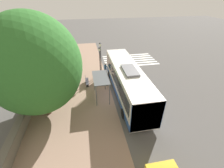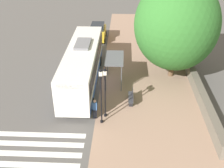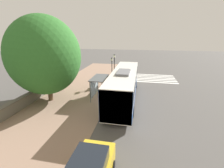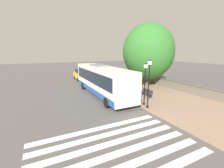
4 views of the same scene
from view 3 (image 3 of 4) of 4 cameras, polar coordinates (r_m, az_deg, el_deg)
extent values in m
plane|color=#514F4C|center=(17.69, -1.15, -6.16)|extent=(120.00, 120.00, 0.00)
cube|color=#937560|center=(19.06, -14.55, -4.88)|extent=(9.00, 44.00, 0.02)
cube|color=silver|center=(24.98, 14.08, 0.75)|extent=(9.00, 0.50, 0.01)
cube|color=silver|center=(25.89, 13.99, 1.38)|extent=(9.00, 0.50, 0.01)
cube|color=silver|center=(26.80, 13.90, 1.97)|extent=(9.00, 0.50, 0.01)
cube|color=silver|center=(27.71, 13.82, 2.52)|extent=(9.00, 0.50, 0.01)
cube|color=silver|center=(28.62, 13.74, 3.03)|extent=(9.00, 0.50, 0.01)
cube|color=silver|center=(29.54, 13.67, 3.51)|extent=(9.00, 0.50, 0.01)
cube|color=#6B6356|center=(20.87, -24.81, -2.38)|extent=(0.50, 20.00, 1.10)
cube|color=#5B5449|center=(20.69, -25.02, -0.85)|extent=(0.60, 20.00, 0.08)
cube|color=silver|center=(17.23, 4.61, 0.04)|extent=(2.62, 12.05, 2.98)
cube|color=black|center=(17.11, 4.64, 1.27)|extent=(2.66, 11.09, 1.31)
cube|color=#264C93|center=(17.64, 4.51, -3.64)|extent=(2.66, 11.81, 0.60)
cube|color=#264C93|center=(11.74, 1.28, -9.11)|extent=(2.66, 0.06, 2.86)
cube|color=black|center=(22.72, 6.40, 7.61)|extent=(1.97, 0.08, 0.42)
cube|color=slate|center=(15.92, 4.39, 4.49)|extent=(1.31, 2.65, 0.22)
cylinder|color=black|center=(21.80, 2.55, 0.09)|extent=(0.30, 1.00, 1.00)
cylinder|color=black|center=(21.61, 9.01, -0.30)|extent=(0.30, 1.00, 1.00)
cylinder|color=black|center=(14.59, -2.09, -9.65)|extent=(0.30, 1.00, 1.00)
cylinder|color=black|center=(14.30, 7.73, -10.45)|extent=(0.30, 1.00, 1.00)
cylinder|color=#515459|center=(16.38, -3.79, -3.49)|extent=(0.08, 0.08, 2.51)
cylinder|color=#515459|center=(19.10, -1.57, -0.21)|extent=(0.08, 0.08, 2.51)
cylinder|color=#515459|center=(16.76, -8.30, -3.14)|extent=(0.08, 0.08, 2.51)
cylinder|color=#515459|center=(19.42, -5.48, 0.03)|extent=(0.08, 0.08, 2.51)
cube|color=#515459|center=(17.49, -4.82, 2.41)|extent=(1.66, 3.28, 0.08)
cube|color=silver|center=(18.03, -6.74, -1.06)|extent=(0.03, 2.68, 2.01)
cylinder|color=#2D3347|center=(23.03, 1.79, 0.85)|extent=(0.12, 0.12, 0.81)
cylinder|color=#2D3347|center=(23.00, 2.19, 0.83)|extent=(0.12, 0.12, 0.81)
cube|color=#38609E|center=(22.80, 2.01, 2.59)|extent=(0.34, 0.22, 0.65)
sphere|color=tan|center=(22.69, 2.02, 3.65)|extent=(0.22, 0.22, 0.22)
cube|color=#333338|center=(21.38, -6.34, -0.53)|extent=(0.40, 1.80, 0.06)
cube|color=#333338|center=(21.36, -6.80, 0.09)|extent=(0.04, 1.80, 0.40)
cube|color=black|center=(20.81, -6.89, -1.75)|extent=(0.32, 0.06, 0.45)
cube|color=black|center=(22.11, -5.78, -0.48)|extent=(0.32, 0.06, 0.45)
cylinder|color=black|center=(23.68, 0.86, 0.55)|extent=(0.24, 0.24, 0.16)
cylinder|color=black|center=(23.16, 0.88, 5.12)|extent=(0.10, 0.10, 4.04)
cube|color=silver|center=(22.75, 0.91, 10.50)|extent=(0.24, 0.24, 0.35)
pyramid|color=black|center=(22.72, 0.91, 11.11)|extent=(0.28, 0.28, 0.14)
cylinder|color=black|center=(22.97, -0.05, -0.03)|extent=(0.24, 0.24, 0.16)
cylinder|color=black|center=(22.47, -0.05, 4.21)|extent=(0.10, 0.10, 3.67)
cube|color=silver|center=(22.06, -0.05, 9.27)|extent=(0.24, 0.24, 0.35)
pyramid|color=black|center=(22.02, -0.05, 9.90)|extent=(0.28, 0.28, 0.14)
cylinder|color=brown|center=(18.57, -22.73, -1.34)|extent=(0.51, 0.51, 3.07)
ellipsoid|color=#2D6B28|center=(17.77, -24.18, 9.72)|extent=(7.59, 7.59, 8.35)
cube|color=black|center=(7.86, -9.18, -28.08)|extent=(1.59, 2.04, 0.68)
cylinder|color=black|center=(9.97, -11.16, -27.00)|extent=(0.22, 0.64, 0.64)
cylinder|color=black|center=(9.59, 0.16, -28.87)|extent=(0.22, 0.64, 0.64)
camera|label=1|loc=(7.00, -66.55, 32.97)|focal=24.00mm
camera|label=2|loc=(39.78, 3.25, 26.88)|focal=45.00mm
camera|label=4|loc=(33.08, 20.16, 13.58)|focal=24.00mm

